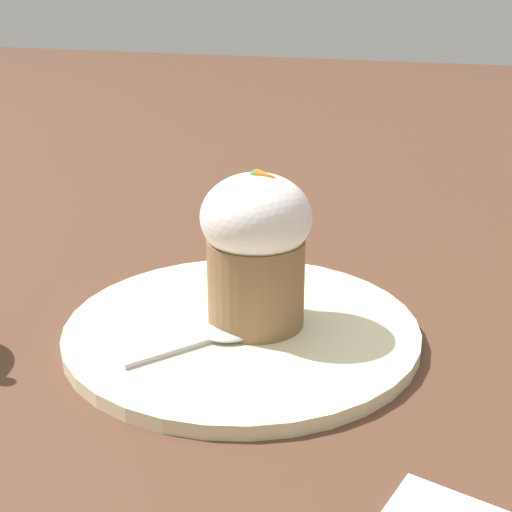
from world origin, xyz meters
TOP-DOWN VIEW (x-y plane):
  - ground_plane at (0.00, 0.00)m, footprint 4.00×4.00m
  - dessert_plate at (0.00, 0.00)m, footprint 0.27×0.27m
  - carrot_cake at (0.01, 0.01)m, footprint 0.08×0.08m
  - spoon at (-0.01, -0.03)m, footprint 0.08×0.10m

SIDE VIEW (x-z plane):
  - ground_plane at x=0.00m, z-range 0.00..0.00m
  - dessert_plate at x=0.00m, z-range 0.00..0.01m
  - spoon at x=-0.01m, z-range 0.01..0.02m
  - carrot_cake at x=0.01m, z-range 0.01..0.13m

